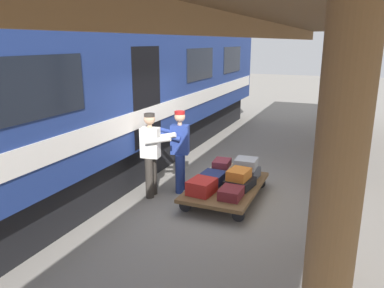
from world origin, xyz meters
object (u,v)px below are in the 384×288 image
Objects in this scene: suitcase_maroon_trunk at (231,193)px; suitcase_gray_aluminum at (246,163)px; suitcase_black_hardshell at (240,183)px; porter_in_overalls at (179,149)px; suitcase_navy_fabric at (212,178)px; suitcase_orange_carryall at (239,174)px; suitcase_red_plastic at (202,187)px; suitcase_slate_roller at (248,173)px; suitcase_burgundy_valise at (222,163)px; suitcase_cream_canvas at (222,170)px; porter_by_door at (151,152)px; train_car at (87,88)px; luggage_cart at (226,187)px.

suitcase_gray_aluminum is (0.04, -1.17, 0.21)m from suitcase_maroon_trunk.
suitcase_black_hardshell is 0.34× the size of porter_in_overalls.
suitcase_orange_carryall is (-0.55, 0.01, 0.16)m from suitcase_navy_fabric.
porter_in_overalls is (0.74, -0.60, 0.49)m from suitcase_red_plastic.
suitcase_maroon_trunk is 1.16m from suitcase_slate_roller.
suitcase_orange_carryall reaches higher than suitcase_burgundy_valise.
suitcase_cream_canvas is (0.57, -1.16, -0.00)m from suitcase_maroon_trunk.
porter_by_door is at bearing -5.35° from suitcase_maroon_trunk.
suitcase_black_hardshell is 0.63m from suitcase_gray_aluminum.
suitcase_slate_roller is 0.98× the size of suitcase_orange_carryall.
train_car is 3.94m from suitcase_maroon_trunk.
suitcase_orange_carryall is at bearing 179.47° from train_car.
suitcase_maroon_trunk is at bearing 170.21° from train_car.
suitcase_slate_roller reaches higher than luggage_cart.
luggage_cart is 4.28× the size of suitcase_cream_canvas.
suitcase_cream_canvas is 1.05× the size of suitcase_orange_carryall.
porter_by_door is (0.40, 0.45, 0.00)m from porter_in_overalls.
suitcase_orange_carryall is (-0.26, 0.01, 0.30)m from luggage_cart.
suitcase_navy_fabric is 0.57m from suitcase_orange_carryall.
luggage_cart is 4.12× the size of suitcase_red_plastic.
suitcase_maroon_trunk reaches higher than luggage_cart.
suitcase_gray_aluminum is at bearing -88.23° from suitcase_orange_carryall.
suitcase_burgundy_valise is at bearing -44.39° from suitcase_black_hardshell.
luggage_cart is at bearing -116.13° from suitcase_red_plastic.
porter_by_door is (1.14, 1.00, 0.54)m from suitcase_cream_canvas.
suitcase_gray_aluminum is at bearing -148.75° from porter_by_door.
suitcase_maroon_trunk is at bearing 90.00° from suitcase_slate_roller.
suitcase_red_plastic is at bearing 172.01° from porter_by_door.
suitcase_red_plastic reaches higher than suitcase_slate_roller.
suitcase_burgundy_valise is (0.27, -0.54, 0.29)m from luggage_cart.
suitcase_slate_roller is 0.88× the size of suitcase_navy_fabric.
suitcase_maroon_trunk is at bearing 180.00° from suitcase_red_plastic.
suitcase_red_plastic is 1.19× the size of suitcase_gray_aluminum.
suitcase_red_plastic is 1.08m from porter_in_overalls.
suitcase_red_plastic reaches higher than suitcase_navy_fabric.
suitcase_orange_carryall reaches higher than suitcase_black_hardshell.
suitcase_maroon_trunk is 0.95× the size of suitcase_cream_canvas.
porter_by_door reaches higher than suitcase_maroon_trunk.
suitcase_gray_aluminum reaches higher than suitcase_maroon_trunk.
suitcase_orange_carryall is 1.77m from porter_by_door.
suitcase_burgundy_valise is at bearing -170.13° from train_car.
porter_by_door is (1.42, 0.42, 0.67)m from luggage_cart.
suitcase_cream_canvas is at bearing 0.00° from suitcase_slate_roller.
suitcase_maroon_trunk is 1.54m from porter_in_overalls.
suitcase_orange_carryall is 1.05× the size of suitcase_burgundy_valise.
suitcase_cream_canvas is 0.17m from suitcase_burgundy_valise.
suitcase_burgundy_valise is 1.55m from porter_by_door.
suitcase_slate_roller is 1.03× the size of suitcase_burgundy_valise.
suitcase_maroon_trunk is 1.00× the size of suitcase_orange_carryall.
train_car is at bearing 10.62° from suitcase_cream_canvas.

